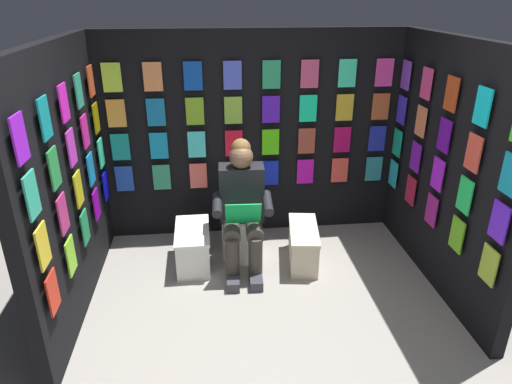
{
  "coord_description": "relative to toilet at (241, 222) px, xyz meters",
  "views": [
    {
      "loc": [
        0.43,
        2.26,
        2.36
      ],
      "look_at": [
        0.06,
        -1.14,
        0.85
      ],
      "focal_mm": 32.12,
      "sensor_mm": 36.0,
      "label": 1
    }
  ],
  "objects": [
    {
      "name": "ground_plane",
      "position": [
        -0.15,
        1.62,
        -0.33
      ],
      "size": [
        30.0,
        30.0,
        0.0
      ],
      "primitive_type": "plane",
      "color": "gray"
    },
    {
      "name": "display_wall_back",
      "position": [
        -0.15,
        -0.51,
        0.7
      ],
      "size": [
        3.02,
        0.14,
        2.05
      ],
      "color": "black",
      "rests_on": "ground"
    },
    {
      "name": "display_wall_left",
      "position": [
        -1.65,
        0.58,
        0.7
      ],
      "size": [
        0.14,
        2.08,
        2.05
      ],
      "color": "black",
      "rests_on": "ground"
    },
    {
      "name": "display_wall_right",
      "position": [
        1.36,
        0.58,
        0.7
      ],
      "size": [
        0.14,
        2.08,
        2.05
      ],
      "color": "black",
      "rests_on": "ground"
    },
    {
      "name": "toilet",
      "position": [
        0.0,
        0.0,
        0.0
      ],
      "size": [
        0.41,
        0.56,
        0.77
      ],
      "rotation": [
        0.0,
        0.0,
        -0.04
      ],
      "color": "white",
      "rests_on": "ground"
    },
    {
      "name": "person_reading",
      "position": [
        0.01,
        0.23,
        0.27
      ],
      "size": [
        0.54,
        0.69,
        1.19
      ],
      "rotation": [
        0.0,
        0.0,
        -0.04
      ],
      "color": "black",
      "rests_on": "ground"
    },
    {
      "name": "comic_longbox_near",
      "position": [
        0.47,
        0.17,
        -0.14
      ],
      "size": [
        0.32,
        0.61,
        0.36
      ],
      "rotation": [
        0.0,
        0.0,
        0.01
      ],
      "color": "white",
      "rests_on": "ground"
    },
    {
      "name": "comic_longbox_far",
      "position": [
        -0.56,
        0.24,
        -0.15
      ],
      "size": [
        0.34,
        0.66,
        0.36
      ],
      "rotation": [
        0.0,
        0.0,
        -0.14
      ],
      "color": "beige",
      "rests_on": "ground"
    }
  ]
}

